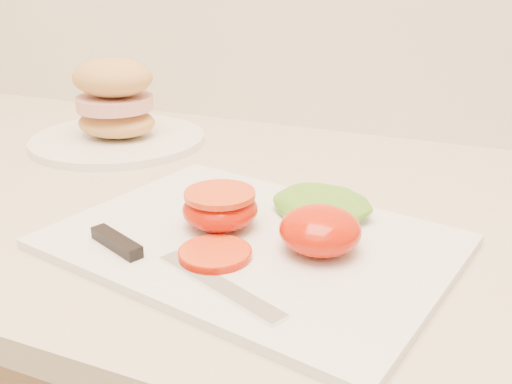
% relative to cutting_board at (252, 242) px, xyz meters
% --- Properties ---
extents(cutting_board, '(0.43, 0.35, 0.01)m').
position_rel_cutting_board_xyz_m(cutting_board, '(0.00, 0.00, 0.00)').
color(cutting_board, silver).
rests_on(cutting_board, counter).
extents(tomato_half_dome, '(0.08, 0.08, 0.04)m').
position_rel_cutting_board_xyz_m(tomato_half_dome, '(0.07, -0.00, 0.03)').
color(tomato_half_dome, red).
rests_on(tomato_half_dome, cutting_board).
extents(tomato_half_cut, '(0.08, 0.08, 0.04)m').
position_rel_cutting_board_xyz_m(tomato_half_cut, '(-0.04, 0.01, 0.03)').
color(tomato_half_cut, red).
rests_on(tomato_half_cut, cutting_board).
extents(tomato_slice_0, '(0.07, 0.07, 0.01)m').
position_rel_cutting_board_xyz_m(tomato_slice_0, '(-0.02, -0.05, 0.01)').
color(tomato_slice_0, '#F05220').
rests_on(tomato_slice_0, cutting_board).
extents(lettuce_leaf_0, '(0.12, 0.09, 0.02)m').
position_rel_cutting_board_xyz_m(lettuce_leaf_0, '(0.05, 0.08, 0.02)').
color(lettuce_leaf_0, '#69A62C').
rests_on(lettuce_leaf_0, cutting_board).
extents(knife, '(0.23, 0.08, 0.01)m').
position_rel_cutting_board_xyz_m(knife, '(-0.06, -0.08, 0.01)').
color(knife, silver).
rests_on(knife, cutting_board).
extents(sandwich_plate, '(0.27, 0.27, 0.13)m').
position_rel_cutting_board_xyz_m(sandwich_plate, '(-0.33, 0.24, 0.04)').
color(sandwich_plate, white).
rests_on(sandwich_plate, counter).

